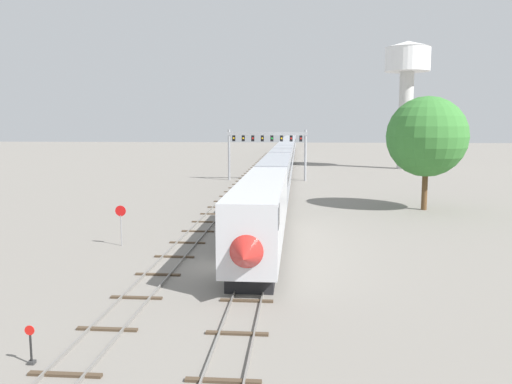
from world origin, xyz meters
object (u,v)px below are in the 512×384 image
Objects in this scene: signal_gantry at (267,143)px; water_tower at (407,72)px; trackside_tree_left at (427,137)px; switch_stand at (31,350)px; passenger_train at (286,154)px; stop_sign at (121,220)px.

signal_gantry is 35.37m from water_tower.
trackside_tree_left is at bearing -98.72° from water_tower.
switch_stand is at bearing -109.46° from water_tower.
signal_gantry is 30.89m from trackside_tree_left.
passenger_train reaches higher than switch_stand.
passenger_train is 27.16m from water_tower.
water_tower is 2.09× the size of trackside_tree_left.
trackside_tree_left reaches higher than signal_gantry.
passenger_train is 12.90× the size of signal_gantry.
water_tower reaches higher than signal_gantry.
trackside_tree_left reaches higher than stop_sign.
trackside_tree_left is at bearing 34.90° from stop_sign.
stop_sign is at bearing -98.49° from passenger_train.
stop_sign is (-10.00, -66.96, -0.74)m from passenger_train.
stop_sign is at bearing 99.07° from switch_stand.
trackside_tree_left reaches higher than switch_stand.
trackside_tree_left is (25.04, 17.47, 5.41)m from stop_sign.
trackside_tree_left reaches higher than passenger_train.
switch_stand is at bearing -94.53° from signal_gantry.
signal_gantry is 43.87m from stop_sign.
trackside_tree_left is (-7.34, -47.80, -10.63)m from water_tower.
water_tower is at bearing 70.54° from switch_stand.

